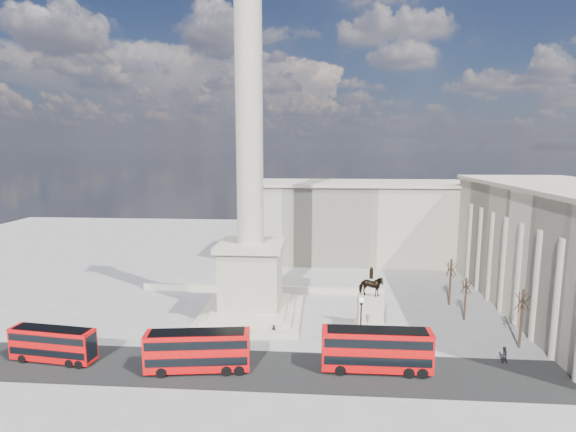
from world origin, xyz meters
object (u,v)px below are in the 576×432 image
Objects in this scene: nelsons_column at (251,227)px; red_bus_b at (198,351)px; red_bus_c at (377,350)px; pedestrian_walking at (375,351)px; victorian_lamp at (361,321)px; equestrian_statue at (370,307)px; pedestrian_crossing at (274,331)px; red_bus_a at (53,344)px; pedestrian_standing at (504,355)px.

red_bus_b is at bearing -101.61° from nelsons_column.
red_bus_c reaches higher than pedestrian_walking.
pedestrian_walking is at bearing -36.92° from victorian_lamp.
pedestrian_walking is at bearing -35.78° from nelsons_column.
equestrian_statue reaches higher than pedestrian_crossing.
equestrian_statue is (1.90, 7.46, -1.05)m from victorian_lamp.
pedestrian_crossing is (-11.92, 7.88, -1.66)m from red_bus_c.
pedestrian_crossing is (-12.12, 4.98, -0.16)m from pedestrian_walking.
nelsons_column is 4.42× the size of red_bus_b.
pedestrian_walking is (1.61, -1.21, -3.01)m from victorian_lamp.
red_bus_a is 50.26m from pedestrian_standing.
red_bus_a is 6.09× the size of pedestrian_crossing.
nelsons_column is 19.29m from equestrian_statue.
pedestrian_walking reaches higher than pedestrian_crossing.
pedestrian_crossing is at bearing -163.46° from equestrian_statue.
equestrian_statue is 5.22× the size of pedestrian_crossing.
red_bus_b is 5.84× the size of pedestrian_walking.
pedestrian_standing is (15.73, -1.12, -3.03)m from victorian_lamp.
nelsons_column is 14.28m from pedestrian_crossing.
red_bus_c reaches higher than pedestrian_crossing.
red_bus_b is 18.51m from victorian_lamp.
red_bus_a is at bearing -143.63° from nelsons_column.
red_bus_a is at bearing -162.52° from pedestrian_walking.
red_bus_a is 5.08× the size of pedestrian_walking.
red_bus_a reaches higher than pedestrian_standing.
red_bus_b is 23.43m from equestrian_statue.
pedestrian_walking reaches higher than pedestrian_standing.
pedestrian_crossing is (23.89, 8.25, -1.24)m from red_bus_a.
pedestrian_crossing is at bearing 169.98° from pedestrian_walking.
pedestrian_standing is at bearing -31.82° from equestrian_statue.
pedestrian_crossing is (-26.25, 4.89, -0.15)m from pedestrian_standing.
pedestrian_walking is (36.01, 3.27, -1.08)m from red_bus_a.
nelsons_column is 19.79m from victorian_lamp.
red_bus_b reaches higher than red_bus_a.
victorian_lamp reaches higher than red_bus_b.
red_bus_a is (-20.05, -14.77, -10.87)m from nelsons_column.
victorian_lamp reaches higher than pedestrian_walking.
red_bus_c is 1.38× the size of equestrian_statue.
nelsons_column is at bearing 144.35° from victorian_lamp.
red_bus_a is 34.75m from victorian_lamp.
pedestrian_walking is 13.11m from pedestrian_crossing.
red_bus_c is 6.09× the size of pedestrian_standing.
equestrian_statue reaches higher than victorian_lamp.
equestrian_statue reaches higher than pedestrian_walking.
nelsons_column is 27.17m from red_bus_a.
red_bus_b is 19.73m from pedestrian_walking.
equestrian_statue is at bearing 26.03° from red_bus_b.
victorian_lamp is 11.61m from pedestrian_crossing.
victorian_lamp is 3.50× the size of pedestrian_walking.
red_bus_c is 7.19× the size of pedestrian_crossing.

